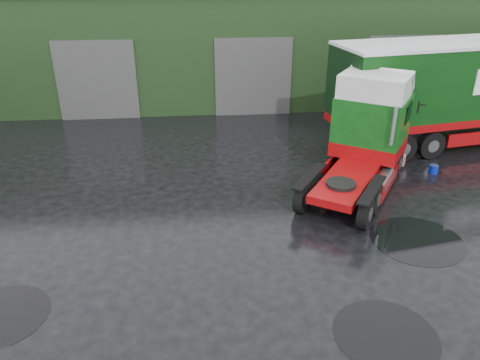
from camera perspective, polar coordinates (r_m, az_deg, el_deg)
name	(u,v)px	position (r m, az deg, el deg)	size (l,w,h in m)	color
ground	(240,275)	(12.82, 0.01, -11.47)	(100.00, 100.00, 0.00)	black
warehouse	(242,36)	(30.66, 0.25, 17.12)	(32.40, 12.40, 6.30)	black
hero_tractor	(358,140)	(16.67, 14.16, 4.76)	(2.74, 6.46, 4.01)	#0D4311
lorry_right	(480,92)	(23.49, 27.23, 9.52)	(3.04, 17.55, 4.61)	silver
wash_bucket	(434,169)	(19.90, 22.53, 1.24)	(0.35, 0.35, 0.33)	#07189C
tree_back_b	(326,9)	(41.83, 10.49, 19.86)	(4.40, 4.40, 7.50)	black
puddle_0	(0,316)	(12.92, -27.20, -14.52)	(2.30, 2.30, 0.01)	black
puddle_1	(417,240)	(15.16, 20.77, -6.88)	(2.78, 2.78, 0.01)	black
puddle_3	(386,335)	(11.61, 17.34, -17.58)	(2.39, 2.39, 0.01)	black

